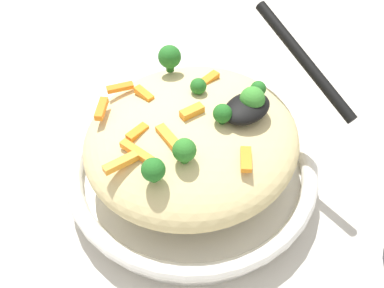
% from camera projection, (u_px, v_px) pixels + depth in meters
% --- Properties ---
extents(ground_plane, '(2.40, 2.40, 0.00)m').
position_uv_depth(ground_plane, '(192.00, 182.00, 0.57)').
color(ground_plane, beige).
extents(serving_bowl, '(0.30, 0.30, 0.04)m').
position_uv_depth(serving_bowl, '(192.00, 170.00, 0.56)').
color(serving_bowl, white).
rests_on(serving_bowl, ground_plane).
extents(pasta_mound, '(0.24, 0.23, 0.08)m').
position_uv_depth(pasta_mound, '(192.00, 139.00, 0.52)').
color(pasta_mound, '#DBC689').
rests_on(pasta_mound, serving_bowl).
extents(carrot_piece_0, '(0.04, 0.01, 0.01)m').
position_uv_depth(carrot_piece_0, '(121.00, 163.00, 0.45)').
color(carrot_piece_0, orange).
rests_on(carrot_piece_0, pasta_mound).
extents(carrot_piece_1, '(0.02, 0.04, 0.01)m').
position_uv_depth(carrot_piece_1, '(171.00, 140.00, 0.46)').
color(carrot_piece_1, orange).
rests_on(carrot_piece_1, pasta_mound).
extents(carrot_piece_2, '(0.03, 0.01, 0.01)m').
position_uv_depth(carrot_piece_2, '(193.00, 111.00, 0.48)').
color(carrot_piece_2, orange).
rests_on(carrot_piece_2, pasta_mound).
extents(carrot_piece_3, '(0.03, 0.03, 0.01)m').
position_uv_depth(carrot_piece_3, '(101.00, 109.00, 0.50)').
color(carrot_piece_3, orange).
rests_on(carrot_piece_3, pasta_mound).
extents(carrot_piece_4, '(0.03, 0.01, 0.01)m').
position_uv_depth(carrot_piece_4, '(209.00, 79.00, 0.53)').
color(carrot_piece_4, orange).
rests_on(carrot_piece_4, pasta_mound).
extents(carrot_piece_5, '(0.03, 0.03, 0.01)m').
position_uv_depth(carrot_piece_5, '(247.00, 158.00, 0.45)').
color(carrot_piece_5, orange).
rests_on(carrot_piece_5, pasta_mound).
extents(carrot_piece_6, '(0.03, 0.02, 0.01)m').
position_uv_depth(carrot_piece_6, '(120.00, 87.00, 0.52)').
color(carrot_piece_6, orange).
rests_on(carrot_piece_6, pasta_mound).
extents(carrot_piece_7, '(0.01, 0.03, 0.01)m').
position_uv_depth(carrot_piece_7, '(144.00, 94.00, 0.51)').
color(carrot_piece_7, orange).
rests_on(carrot_piece_7, pasta_mound).
extents(carrot_piece_8, '(0.03, 0.01, 0.01)m').
position_uv_depth(carrot_piece_8, '(137.00, 132.00, 0.47)').
color(carrot_piece_8, orange).
rests_on(carrot_piece_8, pasta_mound).
extents(carrot_piece_9, '(0.01, 0.04, 0.01)m').
position_uv_depth(carrot_piece_9, '(136.00, 151.00, 0.46)').
color(carrot_piece_9, orange).
rests_on(carrot_piece_9, pasta_mound).
extents(broccoli_floret_0, '(0.02, 0.02, 0.03)m').
position_uv_depth(broccoli_floret_0, '(222.00, 114.00, 0.47)').
color(broccoli_floret_0, '#205B1C').
rests_on(broccoli_floret_0, pasta_mound).
extents(broccoli_floret_1, '(0.02, 0.02, 0.02)m').
position_uv_depth(broccoli_floret_1, '(198.00, 86.00, 0.51)').
color(broccoli_floret_1, '#205B1C').
rests_on(broccoli_floret_1, pasta_mound).
extents(broccoli_floret_2, '(0.03, 0.03, 0.03)m').
position_uv_depth(broccoli_floret_2, '(252.00, 100.00, 0.48)').
color(broccoli_floret_2, '#377928').
rests_on(broccoli_floret_2, pasta_mound).
extents(broccoli_floret_3, '(0.02, 0.02, 0.03)m').
position_uv_depth(broccoli_floret_3, '(184.00, 150.00, 0.44)').
color(broccoli_floret_3, '#296820').
rests_on(broccoli_floret_3, pasta_mound).
extents(broccoli_floret_4, '(0.03, 0.03, 0.03)m').
position_uv_depth(broccoli_floret_4, '(170.00, 57.00, 0.53)').
color(broccoli_floret_4, '#205B1C').
rests_on(broccoli_floret_4, pasta_mound).
extents(broccoli_floret_5, '(0.02, 0.02, 0.02)m').
position_uv_depth(broccoli_floret_5, '(258.00, 89.00, 0.51)').
color(broccoli_floret_5, '#205B1C').
rests_on(broccoli_floret_5, pasta_mound).
extents(broccoli_floret_6, '(0.02, 0.02, 0.03)m').
position_uv_depth(broccoli_floret_6, '(153.00, 170.00, 0.43)').
color(broccoli_floret_6, '#205B1C').
rests_on(broccoli_floret_6, pasta_mound).
extents(serving_spoon, '(0.12, 0.16, 0.07)m').
position_uv_depth(serving_spoon, '(268.00, 90.00, 0.49)').
color(serving_spoon, black).
rests_on(serving_spoon, pasta_mound).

